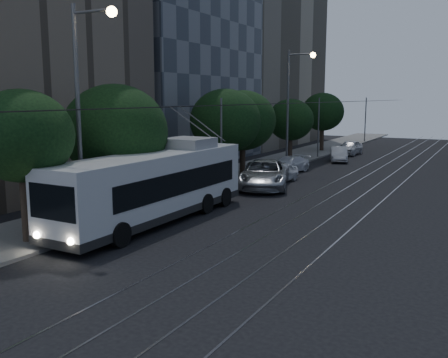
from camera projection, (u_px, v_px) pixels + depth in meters
ground at (216, 239)px, 21.63m from camera, size 120.00×120.00×0.00m
sidewalk at (255, 168)px, 42.48m from camera, size 5.00×90.00×0.15m
tram_rails at (375, 178)px, 37.76m from camera, size 4.52×90.00×0.02m
overhead_wires at (284, 129)px, 40.73m from camera, size 2.23×90.00×6.00m
building_glass_mid at (156, 19)px, 47.48m from camera, size 14.40×18.40×26.80m
building_tan_far at (248, 8)px, 64.15m from camera, size 14.40×22.40×34.80m
trolleybus at (156, 185)px, 24.35m from camera, size 2.91×13.16×5.63m
pickup_silver at (264, 174)px, 33.67m from camera, size 5.09×7.34×1.86m
car_white_a at (279, 173)px, 35.84m from camera, size 1.83×4.08×1.36m
car_white_b at (289, 165)px, 40.44m from camera, size 2.63×4.72×1.29m
car_white_c at (339, 154)px, 47.41m from camera, size 2.70×4.44×1.38m
car_white_d at (350, 147)px, 52.98m from camera, size 1.94×4.57×1.54m
tree_0 at (22, 137)px, 20.11m from camera, size 4.18×4.18×6.40m
tree_1 at (115, 132)px, 25.77m from camera, size 5.45×5.45×6.74m
tree_2 at (225, 121)px, 36.11m from camera, size 5.18×5.18×6.67m
tree_3 at (243, 120)px, 37.97m from camera, size 5.08×5.08×6.60m
tree_4 at (291, 120)px, 46.06m from camera, size 4.26×4.26×5.91m
tree_5 at (323, 112)px, 55.50m from camera, size 4.67×4.67×6.54m
streetlamp_near at (85, 98)px, 21.47m from camera, size 2.41×0.44×9.97m
streetlamp_far at (293, 98)px, 41.38m from camera, size 2.40×0.44×9.90m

